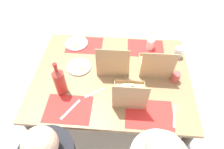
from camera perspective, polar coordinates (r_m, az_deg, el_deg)
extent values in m
plane|color=beige|center=(2.36, 0.00, -11.66)|extent=(6.00, 6.00, 0.00)
cylinder|color=#3F3328|center=(2.42, 15.89, 1.59)|extent=(0.07, 0.07, 0.69)
cylinder|color=#3F3328|center=(2.47, -13.91, 3.22)|extent=(0.07, 0.07, 0.69)
cylinder|color=#3F3328|center=(1.92, 19.08, -19.34)|extent=(0.07, 0.07, 0.69)
cylinder|color=#3F3328|center=(1.98, -20.49, -16.59)|extent=(0.07, 0.07, 0.69)
cube|color=#936D47|center=(1.78, 0.00, -0.32)|extent=(1.38, 1.06, 0.03)
cube|color=red|center=(2.05, 9.58, 7.49)|extent=(0.36, 0.26, 0.00)
cube|color=red|center=(2.07, -7.86, 8.38)|extent=(0.36, 0.26, 0.00)
cube|color=red|center=(1.56, 10.58, -11.14)|extent=(0.36, 0.26, 0.00)
cube|color=red|center=(1.59, -12.42, -9.61)|extent=(0.36, 0.26, 0.00)
cube|color=tan|center=(1.84, 0.45, 2.68)|extent=(0.27, 0.27, 0.01)
cube|color=tan|center=(1.83, 4.66, 2.83)|extent=(0.01, 0.27, 0.03)
cube|color=tan|center=(1.84, -3.72, 3.29)|extent=(0.01, 0.27, 0.03)
cube|color=tan|center=(1.92, 0.74, 5.92)|extent=(0.27, 0.01, 0.03)
cube|color=tan|center=(1.74, 0.15, -0.08)|extent=(0.27, 0.01, 0.03)
cylinder|color=#E0B76B|center=(1.83, 0.45, 2.88)|extent=(0.24, 0.24, 0.01)
cylinder|color=#EFD67F|center=(1.83, 0.46, 3.05)|extent=(0.22, 0.22, 0.00)
cylinder|color=red|center=(1.82, -1.68, 3.02)|extent=(0.03, 0.03, 0.00)
cylinder|color=red|center=(1.77, 0.71, 1.26)|extent=(0.03, 0.03, 0.00)
cylinder|color=red|center=(1.83, 2.41, 3.23)|extent=(0.03, 0.03, 0.00)
cylinder|color=red|center=(1.87, 0.79, 4.37)|extent=(0.03, 0.03, 0.00)
cube|color=tan|center=(1.62, 0.15, 3.40)|extent=(0.27, 0.01, 0.27)
cube|color=tan|center=(1.87, 11.88, 2.30)|extent=(0.27, 0.27, 0.01)
cube|color=tan|center=(1.88, 15.98, 2.42)|extent=(0.01, 0.27, 0.03)
cube|color=tan|center=(1.84, 7.85, 2.94)|extent=(0.01, 0.27, 0.03)
cube|color=tan|center=(1.95, 11.72, 5.50)|extent=(0.27, 0.01, 0.03)
cube|color=tan|center=(1.77, 12.23, -0.43)|extent=(0.27, 0.01, 0.03)
cylinder|color=#E0B76B|center=(1.86, 11.92, 2.49)|extent=(0.24, 0.24, 0.01)
cylinder|color=#EFD67F|center=(1.86, 11.96, 2.66)|extent=(0.22, 0.22, 0.00)
cylinder|color=red|center=(1.85, 9.79, 3.04)|extent=(0.03, 0.03, 0.00)
cylinder|color=red|center=(1.81, 11.86, 1.38)|extent=(0.03, 0.03, 0.00)
cylinder|color=red|center=(1.84, 13.31, 1.90)|extent=(0.03, 0.03, 0.00)
cylinder|color=red|center=(1.88, 13.22, 3.27)|extent=(0.03, 0.03, 0.00)
cylinder|color=red|center=(1.90, 11.17, 4.13)|extent=(0.03, 0.03, 0.00)
cube|color=tan|center=(1.65, 13.11, 2.61)|extent=(0.27, 0.03, 0.27)
cube|color=tan|center=(1.63, 4.92, -5.81)|extent=(0.26, 0.26, 0.01)
cube|color=tan|center=(1.63, 9.40, -5.66)|extent=(0.01, 0.26, 0.03)
cube|color=tan|center=(1.62, 0.49, -5.19)|extent=(0.01, 0.26, 0.03)
cube|color=tan|center=(1.70, 5.04, -2.00)|extent=(0.26, 0.01, 0.03)
cube|color=tan|center=(1.55, 4.87, -9.21)|extent=(0.26, 0.01, 0.03)
cylinder|color=#E0B76B|center=(1.63, 4.94, -5.62)|extent=(0.23, 0.23, 0.01)
cylinder|color=#EFD67F|center=(1.62, 4.96, -5.46)|extent=(0.20, 0.20, 0.00)
cylinder|color=red|center=(1.61, 2.80, -5.41)|extent=(0.03, 0.03, 0.00)
cylinder|color=red|center=(1.60, 4.28, -6.12)|extent=(0.03, 0.03, 0.00)
cylinder|color=red|center=(1.59, 5.05, -6.81)|extent=(0.03, 0.03, 0.00)
cylinder|color=red|center=(1.61, 7.04, -6.05)|extent=(0.03, 0.03, 0.00)
cylinder|color=red|center=(1.63, 6.14, -5.12)|extent=(0.03, 0.03, 0.00)
cylinder|color=red|center=(1.66, 5.92, -3.55)|extent=(0.03, 0.03, 0.00)
cylinder|color=red|center=(1.64, 4.09, -4.22)|extent=(0.03, 0.03, 0.00)
cube|color=tan|center=(1.42, 5.23, -6.56)|extent=(0.26, 0.02, 0.26)
cylinder|color=white|center=(1.85, -9.41, 2.13)|extent=(0.21, 0.21, 0.01)
cylinder|color=white|center=(1.84, -9.44, 2.30)|extent=(0.22, 0.22, 0.01)
cylinder|color=#E0B76B|center=(1.83, -8.69, 2.32)|extent=(0.09, 0.09, 0.01)
cylinder|color=#EFD67F|center=(1.82, -8.71, 2.45)|extent=(0.08, 0.08, 0.00)
cylinder|color=white|center=(2.10, -10.16, 8.73)|extent=(0.22, 0.22, 0.01)
cylinder|color=white|center=(2.09, -10.19, 8.90)|extent=(0.23, 0.23, 0.01)
cylinder|color=#E0B76B|center=(2.07, -10.28, 8.55)|extent=(0.09, 0.09, 0.01)
cylinder|color=#EFD67F|center=(2.06, -10.30, 8.68)|extent=(0.08, 0.08, 0.00)
cylinder|color=#B2382D|center=(1.62, -14.61, -2.33)|extent=(0.09, 0.09, 0.22)
cone|color=#B2382D|center=(1.52, -15.52, 0.71)|extent=(0.09, 0.09, 0.04)
cylinder|color=#B2382D|center=(1.49, -15.87, 1.88)|extent=(0.03, 0.03, 0.06)
cylinder|color=red|center=(1.47, -16.14, 2.77)|extent=(0.03, 0.03, 0.01)
cylinder|color=#BF4742|center=(1.77, 17.77, -0.73)|extent=(0.07, 0.07, 0.09)
cylinder|color=silver|center=(2.00, 18.39, 6.04)|extent=(0.08, 0.08, 0.10)
cylinder|color=silver|center=(2.02, 10.91, 8.56)|extent=(0.07, 0.07, 0.11)
cube|color=#B7B7BC|center=(1.59, 17.47, -11.29)|extent=(0.05, 0.19, 0.00)
cube|color=#B7B7BC|center=(1.64, -4.78, -5.25)|extent=(0.17, 0.12, 0.00)
cube|color=#B7B7BC|center=(1.58, -11.79, -9.78)|extent=(0.13, 0.19, 0.00)
sphere|color=#D1A889|center=(1.14, -19.93, -18.26)|extent=(0.19, 0.19, 0.19)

